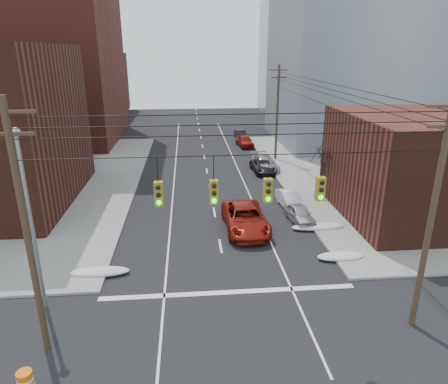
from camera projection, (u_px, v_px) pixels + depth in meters
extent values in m
cube|color=maroon|center=(20.00, 31.00, 53.65)|extent=(24.00, 20.00, 30.00)
cube|color=#471F15|center=(67.00, 84.00, 80.89)|extent=(22.00, 18.00, 12.00)
cube|color=gray|center=(360.00, 50.00, 54.70)|extent=(22.00, 20.00, 25.00)
cube|color=gray|center=(316.00, 58.00, 79.78)|extent=(20.00, 18.00, 22.00)
cube|color=#471F15|center=(447.00, 166.00, 30.93)|extent=(16.00, 12.00, 8.00)
cylinder|color=#473323|center=(27.00, 235.00, 15.94)|extent=(0.28, 0.28, 11.00)
cube|color=#473323|center=(5.00, 112.00, 14.30)|extent=(2.20, 0.12, 0.12)
cube|color=#473323|center=(9.00, 134.00, 14.57)|extent=(1.80, 0.12, 0.12)
cylinder|color=#473323|center=(431.00, 220.00, 17.41)|extent=(0.28, 0.28, 11.00)
cylinder|color=#473323|center=(277.00, 114.00, 46.50)|extent=(0.28, 0.28, 11.00)
cube|color=#473323|center=(279.00, 70.00, 44.86)|extent=(2.20, 0.12, 0.12)
cube|color=#473323|center=(279.00, 77.00, 45.13)|extent=(1.80, 0.12, 0.12)
cylinder|color=black|center=(239.00, 155.00, 15.64)|extent=(17.00, 0.04, 0.04)
cylinder|color=black|center=(157.00, 170.00, 15.53)|extent=(0.03, 0.03, 1.00)
cube|color=olive|center=(159.00, 194.00, 15.86)|extent=(0.35, 0.30, 1.00)
sphere|color=black|center=(158.00, 187.00, 15.60)|extent=(0.20, 0.20, 0.20)
sphere|color=black|center=(158.00, 195.00, 15.70)|extent=(0.20, 0.20, 0.20)
sphere|color=#0CE526|center=(159.00, 203.00, 15.81)|extent=(0.20, 0.20, 0.20)
cylinder|color=black|center=(214.00, 168.00, 15.72)|extent=(0.03, 0.03, 1.00)
cube|color=olive|center=(214.00, 192.00, 16.05)|extent=(0.35, 0.30, 1.00)
sphere|color=black|center=(214.00, 186.00, 15.79)|extent=(0.20, 0.20, 0.20)
sphere|color=black|center=(214.00, 193.00, 15.89)|extent=(0.20, 0.20, 0.20)
sphere|color=#0CE526|center=(214.00, 201.00, 16.00)|extent=(0.20, 0.20, 0.20)
cylinder|color=black|center=(269.00, 167.00, 15.91)|extent=(0.03, 0.03, 1.00)
cube|color=olive|center=(268.00, 190.00, 16.24)|extent=(0.35, 0.30, 1.00)
sphere|color=black|center=(269.00, 184.00, 15.98)|extent=(0.20, 0.20, 0.20)
sphere|color=black|center=(268.00, 192.00, 16.08)|extent=(0.20, 0.20, 0.20)
sphere|color=#0CE526|center=(268.00, 199.00, 16.19)|extent=(0.20, 0.20, 0.20)
cylinder|color=black|center=(322.00, 165.00, 16.10)|extent=(0.03, 0.03, 1.00)
cube|color=olive|center=(320.00, 189.00, 16.43)|extent=(0.35, 0.30, 1.00)
sphere|color=black|center=(322.00, 183.00, 16.17)|extent=(0.20, 0.20, 0.20)
sphere|color=black|center=(322.00, 190.00, 16.27)|extent=(0.20, 0.20, 0.20)
sphere|color=#0CE526|center=(321.00, 197.00, 16.38)|extent=(0.20, 0.20, 0.20)
cylinder|color=gray|center=(32.00, 228.00, 19.00)|extent=(0.18, 0.18, 9.00)
sphere|color=gray|center=(15.00, 132.00, 17.47)|extent=(0.44, 0.44, 0.44)
cylinder|color=black|center=(323.00, 181.00, 34.71)|extent=(0.20, 0.20, 3.50)
cylinder|color=black|center=(329.00, 155.00, 34.08)|extent=(0.27, 0.82, 1.19)
cylinder|color=black|center=(325.00, 153.00, 34.46)|extent=(1.17, 0.54, 1.38)
cylinder|color=black|center=(317.00, 152.00, 34.55)|extent=(1.44, 1.00, 1.48)
cylinder|color=black|center=(320.00, 155.00, 33.96)|extent=(0.17, 0.84, 1.19)
cylinder|color=black|center=(321.00, 156.00, 33.47)|extent=(0.82, 0.99, 1.40)
cylinder|color=black|center=(329.00, 156.00, 33.10)|extent=(1.74, 0.21, 1.43)
cylinder|color=black|center=(329.00, 156.00, 33.75)|extent=(0.48, 0.73, 1.20)
ellipsoid|color=silver|center=(99.00, 272.00, 23.44)|extent=(3.50, 1.08, 0.42)
ellipsoid|color=silver|center=(340.00, 256.00, 25.18)|extent=(3.00, 1.08, 0.42)
ellipsoid|color=silver|center=(318.00, 227.00, 29.41)|extent=(4.00, 1.08, 0.42)
imported|color=maroon|center=(245.00, 218.00, 29.16)|extent=(3.13, 6.50, 1.79)
imported|color=#B7B7BC|center=(299.00, 214.00, 30.64)|extent=(1.96, 3.94, 1.29)
imported|color=white|center=(290.00, 200.00, 33.47)|extent=(1.71, 4.18, 1.35)
imported|color=black|center=(263.00, 166.00, 43.15)|extent=(2.43, 4.82, 1.31)
imported|color=#AAA9AE|center=(265.00, 163.00, 43.99)|extent=(2.81, 5.57, 1.55)
imported|color=maroon|center=(245.00, 141.00, 54.72)|extent=(2.33, 4.77, 1.57)
imported|color=black|center=(241.00, 134.00, 59.66)|extent=(1.77, 3.93, 1.25)
imported|color=white|center=(46.00, 188.00, 35.86)|extent=(4.45, 2.27, 1.40)
imported|color=#A6A7AB|center=(52.00, 175.00, 39.67)|extent=(5.00, 3.13, 1.29)
imported|color=black|center=(5.00, 185.00, 36.52)|extent=(5.18, 3.48, 1.39)
imported|color=#A4A4A9|center=(22.00, 175.00, 39.77)|extent=(3.92, 1.97, 1.28)
cylinder|color=orange|center=(26.00, 383.00, 15.17)|extent=(0.75, 0.75, 1.06)
cylinder|color=white|center=(25.00, 379.00, 15.10)|extent=(0.77, 0.77, 0.13)
cylinder|color=white|center=(26.00, 384.00, 15.18)|extent=(0.77, 0.77, 0.13)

